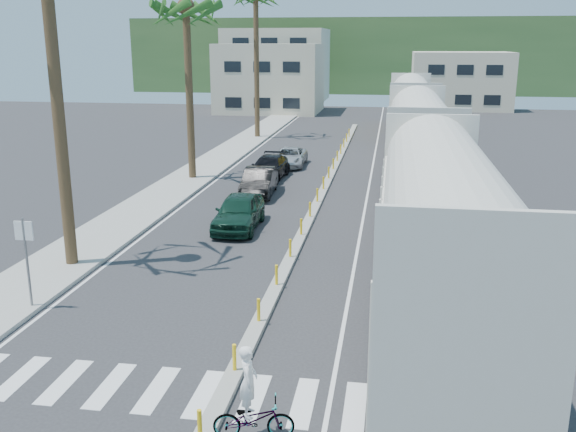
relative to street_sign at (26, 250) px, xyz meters
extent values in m
plane|color=#28282B|center=(7.30, -2.00, -1.97)|extent=(140.00, 140.00, 0.00)
cube|color=gray|center=(-1.20, 23.00, -1.90)|extent=(3.00, 90.00, 0.15)
cube|color=black|center=(11.58, 26.00, -1.94)|extent=(0.12, 100.00, 0.06)
cube|color=black|center=(13.02, 26.00, -1.94)|extent=(0.12, 100.00, 0.06)
cube|color=gray|center=(7.30, 18.00, -1.90)|extent=(0.45, 60.00, 0.15)
cylinder|color=yellow|center=(7.30, -6.00, -1.47)|extent=(0.10, 0.10, 0.70)
cylinder|color=yellow|center=(7.30, -3.00, -1.47)|extent=(0.10, 0.10, 0.70)
cylinder|color=yellow|center=(7.30, 0.00, -1.47)|extent=(0.10, 0.10, 0.70)
cylinder|color=yellow|center=(7.30, 3.00, -1.47)|extent=(0.10, 0.10, 0.70)
cylinder|color=yellow|center=(7.30, 6.00, -1.47)|extent=(0.10, 0.10, 0.70)
cylinder|color=yellow|center=(7.30, 9.00, -1.47)|extent=(0.10, 0.10, 0.70)
cylinder|color=yellow|center=(7.30, 12.00, -1.47)|extent=(0.10, 0.10, 0.70)
cylinder|color=yellow|center=(7.30, 15.00, -1.47)|extent=(0.10, 0.10, 0.70)
cylinder|color=yellow|center=(7.30, 18.00, -1.47)|extent=(0.10, 0.10, 0.70)
cylinder|color=yellow|center=(7.30, 21.00, -1.47)|extent=(0.10, 0.10, 0.70)
cylinder|color=yellow|center=(7.30, 24.00, -1.47)|extent=(0.10, 0.10, 0.70)
cylinder|color=yellow|center=(7.30, 27.00, -1.47)|extent=(0.10, 0.10, 0.70)
cylinder|color=yellow|center=(7.30, 30.00, -1.47)|extent=(0.10, 0.10, 0.70)
cylinder|color=yellow|center=(7.30, 33.00, -1.47)|extent=(0.10, 0.10, 0.70)
cylinder|color=yellow|center=(7.30, 36.00, -1.47)|extent=(0.10, 0.10, 0.70)
cylinder|color=yellow|center=(7.30, 39.00, -1.47)|extent=(0.10, 0.10, 0.70)
cube|color=silver|center=(7.30, -4.00, -1.97)|extent=(14.00, 2.20, 0.01)
cube|color=silver|center=(0.50, 23.00, -1.97)|extent=(0.12, 90.00, 0.01)
cube|color=silver|center=(9.80, 23.00, -1.97)|extent=(0.12, 90.00, 0.01)
cube|color=beige|center=(12.30, -1.63, 0.73)|extent=(3.00, 12.88, 3.40)
cylinder|color=beige|center=(12.30, -1.63, 2.43)|extent=(2.90, 12.58, 2.90)
cube|color=black|center=(12.30, -1.63, -1.47)|extent=(2.60, 12.88, 1.00)
cube|color=beige|center=(12.30, 13.37, 0.73)|extent=(3.00, 12.88, 3.40)
cylinder|color=beige|center=(12.30, 13.37, 2.43)|extent=(2.90, 12.58, 2.90)
cube|color=black|center=(12.30, 13.37, -1.47)|extent=(2.60, 12.88, 1.00)
cube|color=beige|center=(12.30, 28.37, 0.73)|extent=(3.00, 12.88, 3.40)
cylinder|color=beige|center=(12.30, 28.37, 2.43)|extent=(2.90, 12.58, 2.90)
cube|color=black|center=(12.30, 28.37, -1.47)|extent=(2.60, 12.88, 1.00)
cube|color=#4C4C4F|center=(12.30, 44.37, -0.92)|extent=(3.00, 17.00, 0.50)
cube|color=orange|center=(12.30, 43.37, 0.63)|extent=(2.70, 12.24, 2.60)
cube|color=orange|center=(12.30, 50.15, 0.93)|extent=(3.00, 3.74, 3.20)
cube|color=black|center=(12.30, 44.37, -1.52)|extent=(2.60, 13.60, 0.90)
cylinder|color=brown|center=(-0.70, 4.00, 3.53)|extent=(0.44, 0.44, 11.00)
cylinder|color=brown|center=(-1.00, 20.00, 3.03)|extent=(0.44, 0.44, 10.00)
sphere|color=#26591B|center=(-1.00, 20.00, 8.18)|extent=(3.20, 3.20, 3.20)
cylinder|color=brown|center=(-0.70, 38.00, 4.03)|extent=(0.44, 0.44, 12.00)
cylinder|color=slate|center=(0.00, 0.00, -0.47)|extent=(0.08, 0.08, 3.00)
cube|color=silver|center=(0.00, 0.00, 0.63)|extent=(0.60, 0.04, 0.60)
cube|color=beige|center=(-3.70, 60.00, 2.03)|extent=(12.00, 10.00, 8.00)
cube|color=beige|center=(-5.70, 76.00, 3.03)|extent=(14.00, 12.00, 10.00)
cube|color=beige|center=(19.30, 68.00, 1.53)|extent=(12.00, 10.00, 7.00)
cube|color=#385628|center=(7.30, 98.00, 4.03)|extent=(80.00, 20.00, 12.00)
imported|color=#103224|center=(4.32, 9.95, -1.18)|extent=(2.09, 4.72, 1.58)
imported|color=black|center=(3.89, 16.58, -1.22)|extent=(2.08, 4.72, 1.50)
imported|color=black|center=(3.61, 20.92, -1.27)|extent=(2.41, 4.99, 1.40)
imported|color=#B9BBBF|center=(4.21, 25.39, -1.36)|extent=(2.21, 4.51, 1.23)
imported|color=#9EA0A5|center=(8.34, -5.54, -1.52)|extent=(1.19, 1.94, 0.91)
imported|color=white|center=(8.24, -5.54, -0.63)|extent=(0.71, 0.58, 1.59)
camera|label=1|loc=(10.97, -17.23, 6.18)|focal=40.00mm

